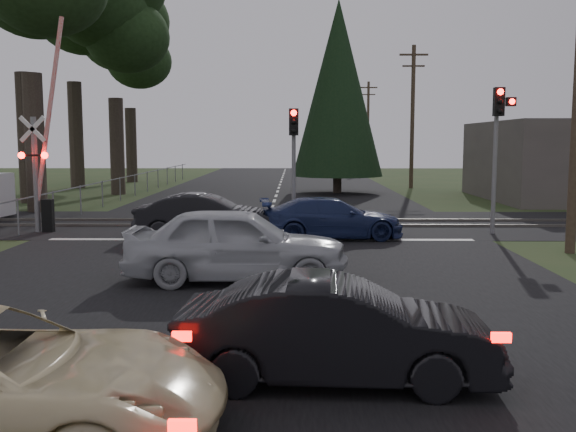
{
  "coord_description": "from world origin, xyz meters",
  "views": [
    {
      "loc": [
        1.05,
        -11.21,
        3.02
      ],
      "look_at": [
        0.89,
        3.43,
        1.3
      ],
      "focal_mm": 40.0,
      "sensor_mm": 36.0,
      "label": 1
    }
  ],
  "objects_px": {
    "dark_hatchback": "(337,331)",
    "silver_car": "(237,244)",
    "traffic_signal_right": "(499,132)",
    "utility_pole_mid": "(413,114)",
    "utility_pole_far": "(368,124)",
    "dark_car_far": "(206,217)",
    "traffic_signal_center": "(294,147)",
    "crossing_signal": "(42,170)",
    "blue_sedan": "(332,218)"
  },
  "relations": [
    {
      "from": "traffic_signal_right",
      "to": "utility_pole_far",
      "type": "xyz_separation_m",
      "value": [
        0.95,
        45.53,
        1.41
      ]
    },
    {
      "from": "dark_hatchback",
      "to": "utility_pole_mid",
      "type": "bearing_deg",
      "value": -8.91
    },
    {
      "from": "traffic_signal_right",
      "to": "blue_sedan",
      "type": "distance_m",
      "value": 6.09
    },
    {
      "from": "utility_pole_far",
      "to": "dark_car_far",
      "type": "distance_m",
      "value": 47.98
    },
    {
      "from": "traffic_signal_right",
      "to": "traffic_signal_center",
      "type": "distance_m",
      "value": 6.68
    },
    {
      "from": "dark_hatchback",
      "to": "silver_car",
      "type": "relative_size",
      "value": 0.84
    },
    {
      "from": "traffic_signal_right",
      "to": "utility_pole_mid",
      "type": "xyz_separation_m",
      "value": [
        0.95,
        20.53,
        1.41
      ]
    },
    {
      "from": "crossing_signal",
      "to": "traffic_signal_center",
      "type": "height_order",
      "value": "crossing_signal"
    },
    {
      "from": "dark_hatchback",
      "to": "blue_sedan",
      "type": "height_order",
      "value": "dark_hatchback"
    },
    {
      "from": "crossing_signal",
      "to": "silver_car",
      "type": "distance_m",
      "value": 10.32
    },
    {
      "from": "blue_sedan",
      "to": "dark_car_far",
      "type": "height_order",
      "value": "dark_car_far"
    },
    {
      "from": "utility_pole_mid",
      "to": "utility_pole_far",
      "type": "bearing_deg",
      "value": 90.0
    },
    {
      "from": "dark_hatchback",
      "to": "silver_car",
      "type": "xyz_separation_m",
      "value": [
        -1.77,
        5.81,
        0.15
      ]
    },
    {
      "from": "traffic_signal_right",
      "to": "silver_car",
      "type": "height_order",
      "value": "traffic_signal_right"
    },
    {
      "from": "traffic_signal_center",
      "to": "utility_pole_far",
      "type": "height_order",
      "value": "utility_pole_far"
    },
    {
      "from": "traffic_signal_right",
      "to": "blue_sedan",
      "type": "xyz_separation_m",
      "value": [
        -5.37,
        -1.03,
        -2.68
      ]
    },
    {
      "from": "utility_pole_mid",
      "to": "dark_car_far",
      "type": "distance_m",
      "value": 24.32
    },
    {
      "from": "crossing_signal",
      "to": "dark_hatchback",
      "type": "relative_size",
      "value": 1.75
    },
    {
      "from": "dark_hatchback",
      "to": "silver_car",
      "type": "bearing_deg",
      "value": 19.74
    },
    {
      "from": "crossing_signal",
      "to": "silver_car",
      "type": "bearing_deg",
      "value": -46.31
    },
    {
      "from": "traffic_signal_center",
      "to": "dark_hatchback",
      "type": "height_order",
      "value": "traffic_signal_center"
    },
    {
      "from": "dark_hatchback",
      "to": "silver_car",
      "type": "height_order",
      "value": "silver_car"
    },
    {
      "from": "utility_pole_mid",
      "to": "dark_hatchback",
      "type": "xyz_separation_m",
      "value": [
        -6.93,
        -33.43,
        -4.07
      ]
    },
    {
      "from": "silver_car",
      "to": "blue_sedan",
      "type": "bearing_deg",
      "value": -21.81
    },
    {
      "from": "crossing_signal",
      "to": "blue_sedan",
      "type": "distance_m",
      "value": 9.65
    },
    {
      "from": "dark_hatchback",
      "to": "traffic_signal_center",
      "type": "bearing_deg",
      "value": 5.11
    },
    {
      "from": "traffic_signal_right",
      "to": "utility_pole_mid",
      "type": "relative_size",
      "value": 0.52
    },
    {
      "from": "traffic_signal_right",
      "to": "dark_hatchback",
      "type": "height_order",
      "value": "traffic_signal_right"
    },
    {
      "from": "utility_pole_mid",
      "to": "dark_car_far",
      "type": "height_order",
      "value": "utility_pole_mid"
    },
    {
      "from": "crossing_signal",
      "to": "utility_pole_far",
      "type": "xyz_separation_m",
      "value": [
        15.77,
        45.21,
        2.67
      ]
    },
    {
      "from": "traffic_signal_center",
      "to": "silver_car",
      "type": "xyz_separation_m",
      "value": [
        -1.2,
        -8.3,
        -1.99
      ]
    },
    {
      "from": "traffic_signal_center",
      "to": "blue_sedan",
      "type": "distance_m",
      "value": 3.33
    },
    {
      "from": "blue_sedan",
      "to": "traffic_signal_right",
      "type": "bearing_deg",
      "value": -84.98
    },
    {
      "from": "traffic_signal_center",
      "to": "utility_pole_mid",
      "type": "xyz_separation_m",
      "value": [
        7.5,
        19.32,
        1.92
      ]
    },
    {
      "from": "traffic_signal_center",
      "to": "traffic_signal_right",
      "type": "bearing_deg",
      "value": -10.41
    },
    {
      "from": "traffic_signal_right",
      "to": "utility_pole_mid",
      "type": "height_order",
      "value": "utility_pole_mid"
    },
    {
      "from": "traffic_signal_right",
      "to": "traffic_signal_center",
      "type": "bearing_deg",
      "value": 169.59
    },
    {
      "from": "traffic_signal_right",
      "to": "dark_car_far",
      "type": "height_order",
      "value": "traffic_signal_right"
    },
    {
      "from": "crossing_signal",
      "to": "dark_hatchback",
      "type": "height_order",
      "value": "crossing_signal"
    },
    {
      "from": "silver_car",
      "to": "blue_sedan",
      "type": "relative_size",
      "value": 1.08
    },
    {
      "from": "dark_hatchback",
      "to": "dark_car_far",
      "type": "height_order",
      "value": "dark_car_far"
    },
    {
      "from": "utility_pole_mid",
      "to": "blue_sedan",
      "type": "relative_size",
      "value": 2.05
    },
    {
      "from": "traffic_signal_right",
      "to": "utility_pole_far",
      "type": "relative_size",
      "value": 0.52
    },
    {
      "from": "traffic_signal_right",
      "to": "utility_pole_far",
      "type": "distance_m",
      "value": 45.56
    },
    {
      "from": "utility_pole_far",
      "to": "dark_hatchback",
      "type": "relative_size",
      "value": 2.26
    },
    {
      "from": "traffic_signal_right",
      "to": "utility_pole_mid",
      "type": "bearing_deg",
      "value": 87.34
    },
    {
      "from": "traffic_signal_right",
      "to": "crossing_signal",
      "type": "bearing_deg",
      "value": 178.79
    },
    {
      "from": "crossing_signal",
      "to": "silver_car",
      "type": "xyz_separation_m",
      "value": [
        7.07,
        -7.4,
        -1.25
      ]
    },
    {
      "from": "blue_sedan",
      "to": "dark_car_far",
      "type": "distance_m",
      "value": 3.88
    },
    {
      "from": "dark_hatchback",
      "to": "blue_sedan",
      "type": "relative_size",
      "value": 0.91
    }
  ]
}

